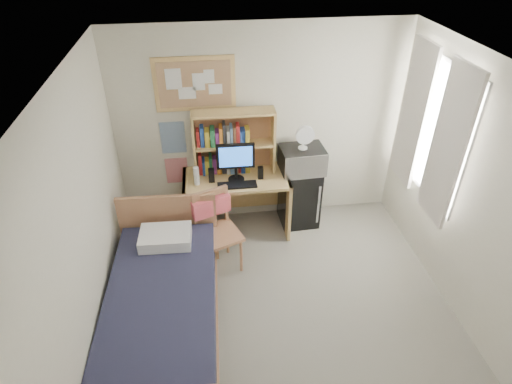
{
  "coord_description": "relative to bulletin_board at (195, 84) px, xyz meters",
  "views": [
    {
      "loc": [
        -0.72,
        -2.75,
        3.64
      ],
      "look_at": [
        -0.19,
        1.2,
        0.95
      ],
      "focal_mm": 30.0,
      "sensor_mm": 36.0,
      "label": 1
    }
  ],
  "objects": [
    {
      "name": "floor",
      "position": [
        0.78,
        -2.08,
        -1.93
      ],
      "size": [
        3.6,
        4.2,
        0.02
      ],
      "primitive_type": "cube",
      "color": "gray",
      "rests_on": "ground"
    },
    {
      "name": "hoodie",
      "position": [
        0.08,
        -0.83,
        -1.14
      ],
      "size": [
        0.47,
        0.29,
        0.22
      ],
      "primitive_type": "cube",
      "rotation": [
        0.0,
        0.0,
        0.36
      ],
      "color": "#D75259",
      "rests_on": "desk_chair"
    },
    {
      "name": "speaker_right",
      "position": [
        0.72,
        -0.4,
        -1.02
      ],
      "size": [
        0.07,
        0.07,
        0.16
      ],
      "primitive_type": "cube",
      "rotation": [
        0.0,
        0.0,
        -0.02
      ],
      "color": "black",
      "rests_on": "desk"
    },
    {
      "name": "poster_wave",
      "position": [
        -0.32,
        0.01,
        -0.67
      ],
      "size": [
        0.3,
        0.01,
        0.42
      ],
      "primitive_type": "cube",
      "color": "#245493",
      "rests_on": "wall_back"
    },
    {
      "name": "desk_fan",
      "position": [
        1.26,
        -0.26,
        -0.64
      ],
      "size": [
        0.24,
        0.24,
        0.29
      ],
      "primitive_type": "cylinder",
      "rotation": [
        0.0,
        0.0,
        0.04
      ],
      "color": "white",
      "rests_on": "microwave"
    },
    {
      "name": "wall_right",
      "position": [
        2.58,
        -2.08,
        -0.62
      ],
      "size": [
        0.04,
        4.2,
        2.6
      ],
      "primitive_type": "cube",
      "color": "silver",
      "rests_on": "floor"
    },
    {
      "name": "desk_chair",
      "position": [
        0.15,
        -1.02,
        -1.42
      ],
      "size": [
        0.65,
        0.65,
        1.0
      ],
      "primitive_type": "cube",
      "rotation": [
        0.0,
        0.0,
        0.36
      ],
      "color": "#AF7A53",
      "rests_on": "floor"
    },
    {
      "name": "speaker_left",
      "position": [
        0.12,
        -0.39,
        -1.01
      ],
      "size": [
        0.07,
        0.07,
        0.17
      ],
      "primitive_type": "cube",
      "rotation": [
        0.0,
        0.0,
        -0.02
      ],
      "color": "black",
      "rests_on": "desk"
    },
    {
      "name": "bed",
      "position": [
        -0.47,
        -1.93,
        -1.63
      ],
      "size": [
        1.16,
        2.18,
        0.59
      ],
      "primitive_type": "cube",
      "rotation": [
        0.0,
        0.0,
        -0.04
      ],
      "color": "#1B1D32",
      "rests_on": "floor"
    },
    {
      "name": "bulletin_board",
      "position": [
        0.0,
        0.0,
        0.0
      ],
      "size": [
        0.94,
        0.03,
        0.64
      ],
      "primitive_type": "cube",
      "color": "tan",
      "rests_on": "wall_back"
    },
    {
      "name": "poster_japan",
      "position": [
        -0.32,
        0.01,
        -1.14
      ],
      "size": [
        0.28,
        0.01,
        0.36
      ],
      "primitive_type": "cube",
      "color": "red",
      "rests_on": "wall_back"
    },
    {
      "name": "desk",
      "position": [
        0.42,
        -0.33,
        -1.51
      ],
      "size": [
        1.33,
        0.68,
        0.82
      ],
      "primitive_type": "cube",
      "rotation": [
        0.0,
        0.0,
        -0.02
      ],
      "color": "#DDB46B",
      "rests_on": "floor"
    },
    {
      "name": "monitor",
      "position": [
        0.42,
        -0.39,
        -0.85
      ],
      "size": [
        0.46,
        0.04,
        0.48
      ],
      "primitive_type": "cube",
      "rotation": [
        0.0,
        0.0,
        -0.02
      ],
      "color": "black",
      "rests_on": "desk"
    },
    {
      "name": "microwave",
      "position": [
        1.26,
        -0.26,
        -0.94
      ],
      "size": [
        0.56,
        0.43,
        0.31
      ],
      "primitive_type": "cube",
      "rotation": [
        0.0,
        0.0,
        0.04
      ],
      "color": "silver",
      "rests_on": "mini_fridge"
    },
    {
      "name": "pillow",
      "position": [
        -0.43,
        -1.18,
        -1.27
      ],
      "size": [
        0.56,
        0.41,
        0.13
      ],
      "primitive_type": "cube",
      "rotation": [
        0.0,
        0.0,
        -0.04
      ],
      "color": "white",
      "rests_on": "bed"
    },
    {
      "name": "curtain_right",
      "position": [
        2.5,
        -0.48,
        -0.32
      ],
      "size": [
        0.04,
        0.55,
        1.7
      ],
      "primitive_type": "cube",
      "color": "silver",
      "rests_on": "wall_right"
    },
    {
      "name": "ceiling",
      "position": [
        0.78,
        -2.08,
        0.68
      ],
      "size": [
        3.6,
        4.2,
        0.02
      ],
      "primitive_type": "cube",
      "color": "white",
      "rests_on": "wall_back"
    },
    {
      "name": "window_unit",
      "position": [
        2.53,
        -0.88,
        -0.32
      ],
      "size": [
        0.1,
        1.4,
        1.7
      ],
      "primitive_type": "cube",
      "color": "white",
      "rests_on": "wall_right"
    },
    {
      "name": "keyboard",
      "position": [
        0.41,
        -0.53,
        -1.08
      ],
      "size": [
        0.48,
        0.16,
        0.02
      ],
      "primitive_type": "cube",
      "rotation": [
        0.0,
        0.0,
        -0.02
      ],
      "color": "black",
      "rests_on": "desk"
    },
    {
      "name": "water_bottle",
      "position": [
        -0.06,
        -0.43,
        -0.98
      ],
      "size": [
        0.07,
        0.07,
        0.23
      ],
      "primitive_type": "cylinder",
      "rotation": [
        0.0,
        0.0,
        -0.02
      ],
      "color": "white",
      "rests_on": "desk"
    },
    {
      "name": "hutch",
      "position": [
        0.42,
        -0.18,
        -0.69
      ],
      "size": [
        1.0,
        0.27,
        0.81
      ],
      "primitive_type": "cube",
      "rotation": [
        0.0,
        0.0,
        -0.02
      ],
      "color": "#DDB46B",
      "rests_on": "desk"
    },
    {
      "name": "mini_fridge",
      "position": [
        1.26,
        -0.24,
        -1.51
      ],
      "size": [
        0.5,
        0.5,
        0.82
      ],
      "primitive_type": "cube",
      "rotation": [
        0.0,
        0.0,
        0.04
      ],
      "color": "black",
      "rests_on": "floor"
    },
    {
      "name": "curtain_left",
      "position": [
        2.5,
        -1.28,
        -0.32
      ],
      "size": [
        0.04,
        0.55,
        1.7
      ],
      "primitive_type": "cube",
      "color": "silver",
      "rests_on": "wall_right"
    },
    {
      "name": "wall_left",
      "position": [
        -1.02,
        -2.08,
        -0.62
      ],
      "size": [
        0.04,
        4.2,
        2.6
      ],
      "primitive_type": "cube",
      "color": "silver",
      "rests_on": "floor"
    },
    {
      "name": "wall_back",
      "position": [
        0.78,
        0.02,
        -0.62
      ],
      "size": [
        3.6,
        0.04,
        2.6
      ],
      "primitive_type": "cube",
      "color": "silver",
      "rests_on": "floor"
    }
  ]
}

